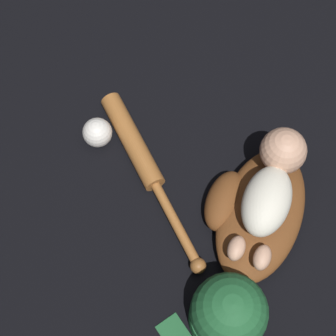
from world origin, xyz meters
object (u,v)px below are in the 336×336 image
at_px(baseball_bat, 141,158).
at_px(baseball_cap, 228,314).
at_px(baby_figure, 273,183).
at_px(baseball_glove, 255,211).
at_px(baseball, 97,132).

xyz_separation_m(baseball_bat, baseball_cap, (-0.18, -0.42, 0.04)).
bearing_deg(baby_figure, baseball_glove, -178.62).
relative_size(baseball_bat, baseball, 6.44).
distance_m(baseball_bat, baseball_cap, 0.46).
relative_size(baseball_glove, baseball_cap, 1.67).
bearing_deg(baseball_glove, baby_figure, 1.38).
relative_size(baby_figure, baseball, 4.39).
relative_size(baseball_glove, baseball_bat, 0.82).
distance_m(baby_figure, baseball_cap, 0.32).
height_order(baseball_glove, baseball_bat, baseball_glove).
xyz_separation_m(baseball_glove, baseball_bat, (-0.07, 0.32, -0.01)).
relative_size(baby_figure, baseball_cap, 1.40).
relative_size(baseball_glove, baby_figure, 1.20).
distance_m(baseball_glove, baseball_cap, 0.27).
relative_size(baseball_glove, baseball, 5.25).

